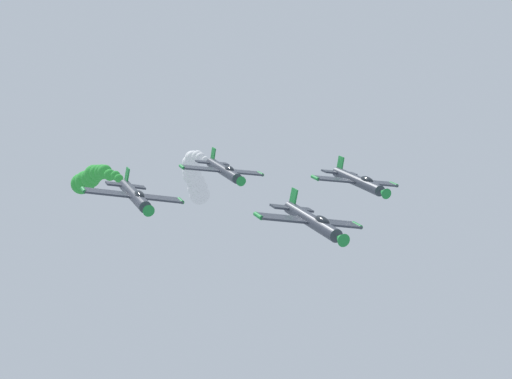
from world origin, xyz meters
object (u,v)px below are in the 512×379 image
(airplane_left_outer, at_px, (224,170))
(airplane_right_inner, at_px, (135,196))
(airplane_lead, at_px, (312,221))
(airplane_left_inner, at_px, (358,181))

(airplane_left_outer, bearing_deg, airplane_right_inner, 39.23)
(airplane_right_inner, distance_m, airplane_left_outer, 15.46)
(airplane_lead, xyz_separation_m, airplane_left_inner, (-10.76, -11.87, -0.15))
(airplane_lead, xyz_separation_m, airplane_left_outer, (-0.04, -22.65, -0.39))
(airplane_right_inner, bearing_deg, airplane_left_inner, 177.43)
(airplane_right_inner, xyz_separation_m, airplane_left_outer, (-11.97, -9.77, -0.57))
(airplane_left_inner, bearing_deg, airplane_right_inner, -2.57)
(airplane_left_outer, bearing_deg, airplane_lead, 89.90)
(airplane_lead, relative_size, airplane_left_outer, 1.00)
(airplane_lead, height_order, airplane_right_inner, airplane_right_inner)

